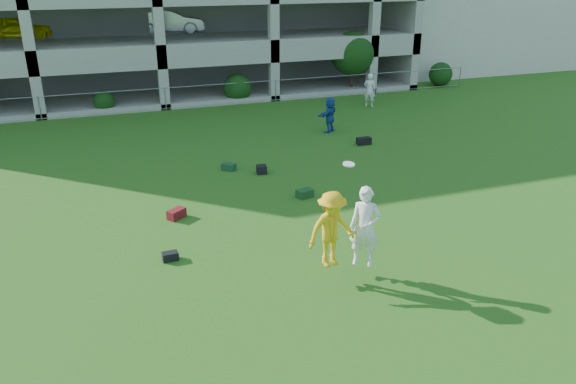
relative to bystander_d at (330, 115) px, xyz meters
name	(u,v)px	position (x,y,z in m)	size (l,w,h in m)	color
ground	(293,303)	(-6.33, -12.42, -0.79)	(100.00, 100.00, 0.00)	#235114
bystander_d	(330,115)	(0.00, 0.00, 0.00)	(1.47, 0.47, 1.58)	#204593
bystander_e	(370,90)	(3.96, 3.76, 0.08)	(0.64, 0.42, 1.75)	silver
bag_red_a	(177,214)	(-8.04, -7.00, -0.65)	(0.55, 0.30, 0.28)	#500F0D
bag_black_b	(170,256)	(-8.62, -9.51, -0.68)	(0.40, 0.25, 0.22)	black
bag_green_c	(305,193)	(-3.84, -6.77, -0.66)	(0.50, 0.35, 0.26)	#133513
crate_d	(262,169)	(-4.50, -4.17, -0.64)	(0.35, 0.35, 0.30)	black
bag_black_e	(364,141)	(0.59, -2.27, -0.64)	(0.60, 0.30, 0.30)	black
bag_green_g	(229,167)	(-5.53, -3.41, -0.67)	(0.50, 0.30, 0.25)	#153A22
frisbee_contest	(342,229)	(-4.92, -11.85, 0.56)	(1.93, 0.84, 2.63)	yellow
fence	(165,98)	(-6.33, 6.58, -0.18)	(36.06, 0.06, 1.20)	gray
shrub_row	(247,73)	(-1.74, 7.28, 0.72)	(34.38, 2.52, 3.50)	#163D11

